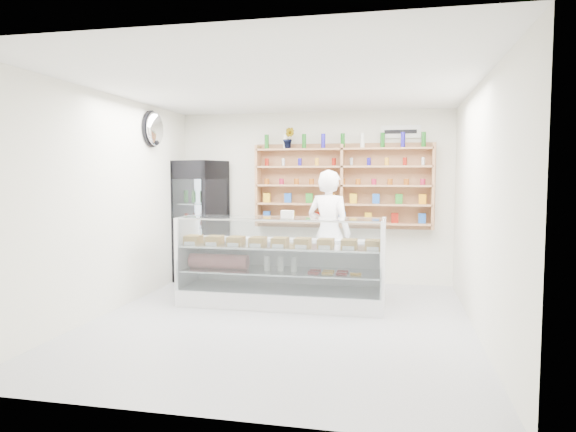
# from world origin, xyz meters

# --- Properties ---
(room) EXTENTS (5.00, 5.00, 5.00)m
(room) POSITION_xyz_m (0.00, 0.00, 1.40)
(room) COLOR #A9AAAE
(room) RESTS_ON ground
(display_counter) EXTENTS (2.76, 0.82, 1.20)m
(display_counter) POSITION_xyz_m (-0.16, 0.82, 0.34)
(display_counter) COLOR white
(display_counter) RESTS_ON floor
(shop_worker) EXTENTS (0.77, 0.62, 1.84)m
(shop_worker) POSITION_xyz_m (0.40, 1.50, 0.92)
(shop_worker) COLOR white
(shop_worker) RESTS_ON floor
(drinks_cooler) EXTENTS (0.87, 0.86, 2.00)m
(drinks_cooler) POSITION_xyz_m (-1.85, 2.13, 1.01)
(drinks_cooler) COLOR black
(drinks_cooler) RESTS_ON floor
(wall_shelving) EXTENTS (2.84, 0.28, 1.33)m
(wall_shelving) POSITION_xyz_m (0.50, 2.34, 1.59)
(wall_shelving) COLOR tan
(wall_shelving) RESTS_ON back_wall
(potted_plant) EXTENTS (0.19, 0.15, 0.34)m
(potted_plant) POSITION_xyz_m (-0.38, 2.34, 2.37)
(potted_plant) COLOR #1E6626
(potted_plant) RESTS_ON wall_shelving
(security_mirror) EXTENTS (0.15, 0.50, 0.50)m
(security_mirror) POSITION_xyz_m (-2.17, 1.20, 2.45)
(security_mirror) COLOR silver
(security_mirror) RESTS_ON left_wall
(wall_sign) EXTENTS (0.62, 0.03, 0.20)m
(wall_sign) POSITION_xyz_m (1.40, 2.47, 2.45)
(wall_sign) COLOR white
(wall_sign) RESTS_ON back_wall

